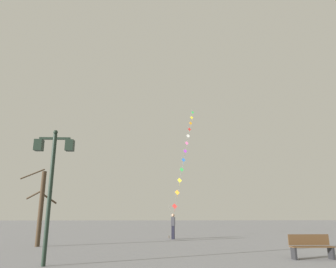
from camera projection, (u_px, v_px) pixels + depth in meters
The scene contains 6 objects.
ground_plane at pixel (139, 240), 20.55m from camera, with size 160.00×160.00×0.00m, color gray.
twin_lantern_lamp_post at pixel (52, 169), 10.98m from camera, with size 1.37×0.28×4.58m.
kite_train at pixel (185, 152), 33.78m from camera, with size 4.35×17.79×15.71m.
kite_flyer at pixel (173, 226), 21.86m from camera, with size 0.31×0.62×1.71m.
bare_tree at pixel (41, 206), 17.05m from camera, with size 1.89×0.87×4.13m.
park_bench at pixel (311, 247), 11.93m from camera, with size 1.60×0.45×0.89m.
Camera 1 is at (0.98, -1.70, 1.61)m, focal length 33.58 mm.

